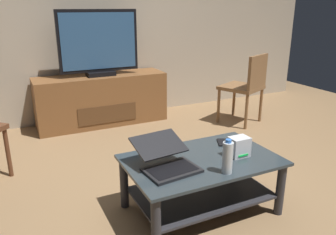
# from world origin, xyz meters

# --- Properties ---
(ground_plane) EXTENTS (7.68, 7.68, 0.00)m
(ground_plane) POSITION_xyz_m (0.00, 0.00, 0.00)
(ground_plane) COLOR olive
(back_wall) EXTENTS (6.40, 0.12, 2.80)m
(back_wall) POSITION_xyz_m (0.00, 2.28, 1.40)
(back_wall) COLOR #B2A38C
(back_wall) RESTS_ON ground
(coffee_table) EXTENTS (1.03, 0.65, 0.40)m
(coffee_table) POSITION_xyz_m (0.02, -0.20, 0.27)
(coffee_table) COLOR #2D383D
(coffee_table) RESTS_ON ground
(media_cabinet) EXTENTS (1.55, 0.46, 0.60)m
(media_cabinet) POSITION_xyz_m (-0.08, 1.96, 0.30)
(media_cabinet) COLOR brown
(media_cabinet) RESTS_ON ground
(television) EXTENTS (0.93, 0.20, 0.76)m
(television) POSITION_xyz_m (-0.08, 1.94, 0.97)
(television) COLOR black
(television) RESTS_ON media_cabinet
(dining_chair) EXTENTS (0.58, 0.58, 0.86)m
(dining_chair) POSITION_xyz_m (1.50, 1.19, 0.49)
(dining_chair) COLOR brown
(dining_chair) RESTS_ON ground
(laptop) EXTENTS (0.37, 0.42, 0.17)m
(laptop) POSITION_xyz_m (-0.25, -0.21, 0.46)
(laptop) COLOR black
(laptop) RESTS_ON coffee_table
(router_box) EXTENTS (0.13, 0.11, 0.14)m
(router_box) POSITION_xyz_m (0.27, -0.27, 0.47)
(router_box) COLOR silver
(router_box) RESTS_ON coffee_table
(water_bottle_near) EXTENTS (0.07, 0.07, 0.22)m
(water_bottle_near) POSITION_xyz_m (0.06, -0.44, 0.50)
(water_bottle_near) COLOR silver
(water_bottle_near) RESTS_ON coffee_table
(cell_phone) EXTENTS (0.13, 0.16, 0.01)m
(cell_phone) POSITION_xyz_m (0.31, -0.03, 0.41)
(cell_phone) COLOR black
(cell_phone) RESTS_ON coffee_table
(tv_remote) EXTENTS (0.11, 0.16, 0.02)m
(tv_remote) POSITION_xyz_m (-0.15, 0.05, 0.41)
(tv_remote) COLOR #99999E
(tv_remote) RESTS_ON coffee_table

